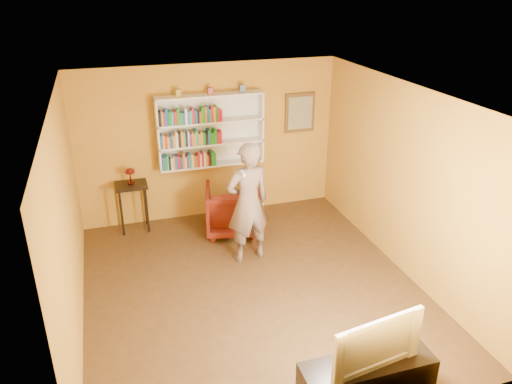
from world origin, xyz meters
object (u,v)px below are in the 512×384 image
television (371,339)px  person (248,203)px  console_table (132,192)px  tv_cabinet (366,381)px  armchair (233,209)px  bookshelf (210,130)px  ruby_lustre (130,173)px

television → person: bearing=87.8°
console_table → person: (1.58, -1.47, 0.23)m
console_table → television: 4.90m
person → tv_cabinet: bearing=86.9°
console_table → armchair: bearing=-19.5°
bookshelf → television: size_ratio=1.78×
console_table → television: television is taller
ruby_lustre → tv_cabinet: size_ratio=0.20×
console_table → tv_cabinet: bearing=-66.8°
bookshelf → person: size_ratio=0.96×
bookshelf → tv_cabinet: size_ratio=1.31×
person → tv_cabinet: person is taller
television → console_table: bearing=104.4°
tv_cabinet → person: bearing=96.5°
tv_cabinet → television: television is taller
armchair → bookshelf: bearing=-62.4°
console_table → tv_cabinet: size_ratio=0.61×
ruby_lustre → armchair: 1.79m
ruby_lustre → armchair: (1.58, -0.56, -0.63)m
person → television: (0.35, -3.03, -0.15)m
person → armchair: bearing=-99.6°
ruby_lustre → tv_cabinet: bearing=-66.8°
bookshelf → ruby_lustre: (-1.39, -0.16, -0.55)m
bookshelf → ruby_lustre: bookshelf is taller
ruby_lustre → armchair: ruby_lustre is taller
ruby_lustre → bookshelf: bearing=6.5°
bookshelf → television: 4.76m
television → bookshelf: bearing=87.7°
person → television: person is taller
armchair → television: 3.98m
ruby_lustre → armchair: size_ratio=0.30×
bookshelf → console_table: bookshelf is taller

